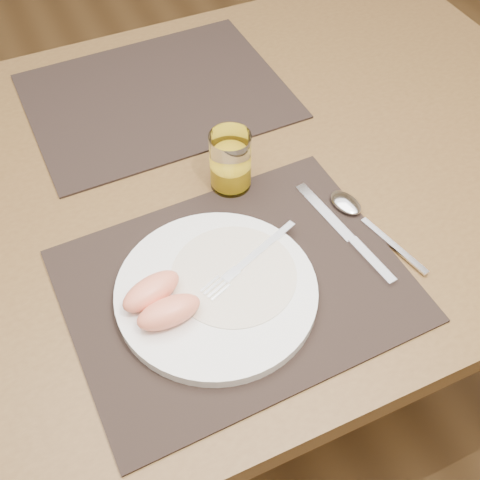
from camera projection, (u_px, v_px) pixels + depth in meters
name	position (u px, v px, depth m)	size (l,w,h in m)	color
ground	(211.00, 388.00, 1.53)	(5.00, 5.00, 0.00)	brown
table	(197.00, 212.00, 1.02)	(1.40, 0.90, 0.75)	brown
placemat_near	(236.00, 285.00, 0.82)	(0.45, 0.35, 0.00)	black
placemat_far	(157.00, 96.00, 1.08)	(0.45, 0.35, 0.00)	black
plate	(216.00, 292.00, 0.80)	(0.27, 0.27, 0.02)	white
plate_dressing	(234.00, 275.00, 0.81)	(0.17, 0.17, 0.00)	white
fork	(243.00, 265.00, 0.82)	(0.17, 0.08, 0.00)	silver
knife	(351.00, 239.00, 0.86)	(0.04, 0.22, 0.01)	silver
spoon	(353.00, 209.00, 0.90)	(0.06, 0.19, 0.01)	silver
juice_glass	(230.00, 164.00, 0.91)	(0.06, 0.06, 0.10)	white
grapefruit_wedges	(160.00, 301.00, 0.76)	(0.10, 0.09, 0.03)	#FA8C66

